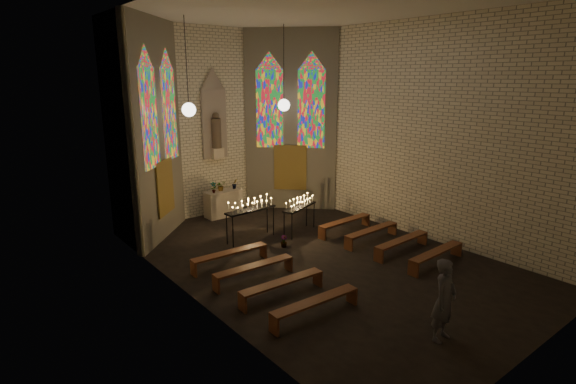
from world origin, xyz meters
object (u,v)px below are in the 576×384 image
(aisle_flower_pot, at_px, (284,241))
(altar, at_px, (223,203))
(visitor, at_px, (444,300))
(votive_stand_left, at_px, (250,207))
(votive_stand_right, at_px, (300,204))

(aisle_flower_pot, bearing_deg, altar, 87.02)
(aisle_flower_pot, height_order, visitor, visitor)
(votive_stand_left, distance_m, votive_stand_right, 1.75)
(altar, relative_size, visitor, 0.81)
(altar, relative_size, votive_stand_left, 0.78)
(altar, height_order, votive_stand_right, votive_stand_right)
(votive_stand_right, bearing_deg, visitor, -125.29)
(votive_stand_right, bearing_deg, votive_stand_left, 144.23)
(visitor, bearing_deg, votive_stand_left, 81.16)
(aisle_flower_pot, bearing_deg, votive_stand_right, 30.11)
(aisle_flower_pot, height_order, votive_stand_left, votive_stand_left)
(altar, xyz_separation_m, visitor, (-0.84, -10.06, 0.37))
(votive_stand_left, bearing_deg, altar, 73.84)
(altar, bearing_deg, visitor, -94.79)
(altar, height_order, aisle_flower_pot, altar)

